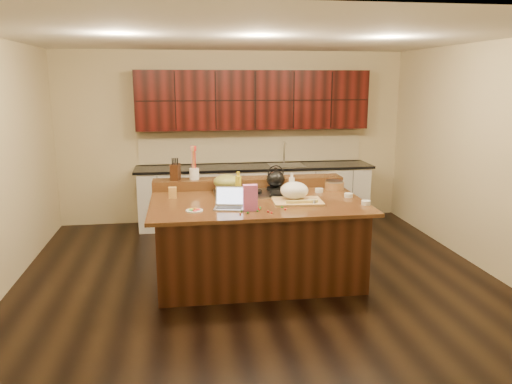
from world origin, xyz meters
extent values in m
cube|color=black|center=(0.00, 0.00, -0.01)|extent=(5.50, 5.00, 0.01)
cube|color=silver|center=(0.00, 0.00, 2.71)|extent=(5.50, 5.00, 0.01)
cube|color=beige|center=(0.00, 2.50, 1.35)|extent=(5.50, 0.01, 2.70)
cube|color=beige|center=(0.00, -2.50, 1.35)|extent=(5.50, 0.01, 2.70)
cube|color=beige|center=(2.75, 0.00, 1.35)|extent=(0.01, 5.00, 2.70)
cube|color=black|center=(0.00, 0.00, 0.44)|extent=(2.22, 1.42, 0.88)
cube|color=black|center=(0.00, 0.00, 0.90)|extent=(2.40, 1.60, 0.04)
cube|color=black|center=(0.00, 0.70, 0.98)|extent=(2.40, 0.30, 0.12)
cube|color=gray|center=(0.00, 0.30, 0.93)|extent=(0.92, 0.52, 0.02)
cylinder|color=black|center=(-0.30, 0.43, 0.95)|extent=(0.22, 0.22, 0.03)
cylinder|color=black|center=(0.30, 0.43, 0.95)|extent=(0.22, 0.22, 0.03)
cylinder|color=black|center=(-0.30, 0.17, 0.95)|extent=(0.22, 0.22, 0.03)
cylinder|color=black|center=(0.30, 0.17, 0.95)|extent=(0.22, 0.22, 0.03)
cylinder|color=black|center=(0.00, 0.30, 0.95)|extent=(0.22, 0.22, 0.03)
cube|color=silver|center=(0.30, 2.17, 0.45)|extent=(3.60, 0.62, 0.90)
cube|color=black|center=(0.30, 2.17, 0.92)|extent=(3.70, 0.66, 0.04)
cube|color=gray|center=(0.80, 2.17, 0.94)|extent=(0.55, 0.42, 0.01)
cylinder|color=gray|center=(0.80, 2.35, 1.12)|extent=(0.02, 0.02, 0.36)
cube|color=black|center=(0.30, 2.32, 1.95)|extent=(3.60, 0.34, 0.90)
cube|color=beige|center=(0.30, 2.48, 1.20)|extent=(3.60, 0.03, 0.50)
ellipsoid|color=black|center=(0.30, 0.43, 1.07)|extent=(0.24, 0.24, 0.20)
ellipsoid|color=olive|center=(-0.30, 0.43, 1.05)|extent=(0.41, 0.41, 0.18)
cube|color=#B7B7BC|center=(-0.35, -0.36, 0.93)|extent=(0.35, 0.28, 0.01)
cube|color=black|center=(-0.35, -0.36, 0.94)|extent=(0.29, 0.18, 0.00)
cube|color=#B7B7BC|center=(-0.33, -0.26, 1.04)|extent=(0.32, 0.13, 0.20)
cube|color=silver|center=(-0.33, -0.26, 1.04)|extent=(0.29, 0.11, 0.17)
cylinder|color=gold|center=(-0.20, 0.05, 1.06)|extent=(0.08, 0.08, 0.27)
cylinder|color=silver|center=(0.40, -0.02, 1.04)|extent=(0.07, 0.07, 0.25)
cube|color=tan|center=(0.43, -0.20, 0.93)|extent=(0.56, 0.42, 0.02)
ellipsoid|color=white|center=(0.41, -0.12, 1.04)|extent=(0.31, 0.31, 0.19)
cube|color=#EDD872|center=(0.33, -0.32, 0.96)|extent=(0.12, 0.03, 0.03)
cube|color=#EDD872|center=(0.45, -0.32, 0.96)|extent=(0.12, 0.03, 0.03)
cube|color=#EDD872|center=(0.57, -0.32, 0.96)|extent=(0.12, 0.03, 0.03)
cylinder|color=gray|center=(0.55, -0.22, 0.95)|extent=(0.21, 0.09, 0.01)
cylinder|color=white|center=(1.15, -0.40, 0.94)|extent=(0.13, 0.13, 0.04)
cylinder|color=white|center=(0.81, 0.28, 0.94)|extent=(0.12, 0.12, 0.04)
cylinder|color=white|center=(1.08, -0.02, 0.94)|extent=(0.13, 0.13, 0.04)
cylinder|color=#996B3F|center=(1.05, 0.43, 0.97)|extent=(0.31, 0.31, 0.09)
cone|color=silver|center=(0.58, -0.34, 0.96)|extent=(0.10, 0.10, 0.07)
cube|color=#D966B9|center=(-0.14, -0.46, 1.06)|extent=(0.15, 0.08, 0.27)
cylinder|color=white|center=(-0.72, -0.40, 0.93)|extent=(0.22, 0.22, 0.01)
cube|color=#C59345|center=(-0.95, 0.24, 0.98)|extent=(0.09, 0.07, 0.13)
cylinder|color=white|center=(-0.68, 0.70, 1.11)|extent=(0.12, 0.12, 0.14)
cube|color=black|center=(-0.91, 0.70, 1.14)|extent=(0.13, 0.18, 0.20)
ellipsoid|color=red|center=(-0.26, -0.61, 0.93)|extent=(0.02, 0.02, 0.02)
ellipsoid|color=#198C26|center=(-0.02, -0.39, 0.93)|extent=(0.02, 0.02, 0.02)
ellipsoid|color=red|center=(0.23, -0.50, 0.93)|extent=(0.02, 0.02, 0.02)
ellipsoid|color=#198C26|center=(-0.26, -0.59, 0.93)|extent=(0.02, 0.02, 0.02)
ellipsoid|color=red|center=(0.06, -0.62, 0.93)|extent=(0.02, 0.02, 0.02)
ellipsoid|color=#198C26|center=(-0.23, -0.49, 0.93)|extent=(0.02, 0.02, 0.02)
ellipsoid|color=red|center=(-0.23, -0.48, 0.93)|extent=(0.02, 0.02, 0.02)
ellipsoid|color=#198C26|center=(0.21, -0.40, 0.93)|extent=(0.02, 0.02, 0.02)
ellipsoid|color=red|center=(0.03, -0.57, 0.93)|extent=(0.02, 0.02, 0.02)
ellipsoid|color=#198C26|center=(-0.18, -0.58, 0.93)|extent=(0.02, 0.02, 0.02)
ellipsoid|color=red|center=(-0.05, -0.47, 0.93)|extent=(0.02, 0.02, 0.02)
ellipsoid|color=#198C26|center=(-0.03, -0.45, 0.93)|extent=(0.02, 0.02, 0.02)
ellipsoid|color=red|center=(-0.04, -0.44, 0.93)|extent=(0.02, 0.02, 0.02)
ellipsoid|color=#198C26|center=(-0.07, -0.53, 0.93)|extent=(0.02, 0.02, 0.02)
camera|label=1|loc=(-0.82, -5.45, 2.25)|focal=35.00mm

